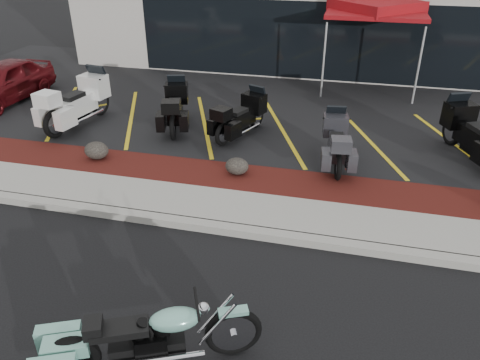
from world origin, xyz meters
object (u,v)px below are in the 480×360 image
(traffic_cone, at_px, (250,94))
(parked_car, at_px, (3,82))
(touring_white, at_px, (98,91))
(hero_cruiser, at_px, (233,326))
(popup_canopy, at_px, (376,9))

(traffic_cone, bearing_deg, parked_car, -166.20)
(touring_white, xyz_separation_m, parked_car, (-3.46, 0.39, -0.11))
(hero_cruiser, bearing_deg, parked_car, 116.16)
(hero_cruiser, distance_m, traffic_cone, 9.72)
(parked_car, bearing_deg, touring_white, -4.18)
(touring_white, bearing_deg, popup_canopy, -48.69)
(traffic_cone, distance_m, popup_canopy, 4.83)
(touring_white, distance_m, traffic_cone, 4.54)
(parked_car, bearing_deg, popup_canopy, 23.25)
(hero_cruiser, relative_size, parked_car, 0.77)
(hero_cruiser, relative_size, traffic_cone, 6.25)
(traffic_cone, relative_size, popup_canopy, 0.13)
(traffic_cone, bearing_deg, popup_canopy, 34.25)
(hero_cruiser, height_order, popup_canopy, popup_canopy)
(traffic_cone, bearing_deg, touring_white, -150.75)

